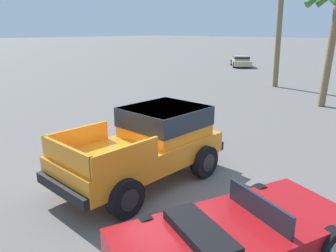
{
  "coord_description": "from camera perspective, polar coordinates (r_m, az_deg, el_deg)",
  "views": [
    {
      "loc": [
        5.74,
        -5.61,
        3.85
      ],
      "look_at": [
        -0.21,
        0.59,
        1.31
      ],
      "focal_mm": 35.0,
      "sensor_mm": 36.0,
      "label": 1
    }
  ],
  "objects": [
    {
      "name": "red_convertible_car",
      "position": [
        6.08,
        11.6,
        -18.19
      ],
      "size": [
        3.14,
        4.64,
        1.06
      ],
      "rotation": [
        0.0,
        0.0,
        -0.33
      ],
      "color": "#B21419",
      "rests_on": "ground_plane"
    },
    {
      "name": "orange_pickup_truck",
      "position": [
        8.59,
        -3.06,
        -2.46
      ],
      "size": [
        2.35,
        4.7,
        1.87
      ],
      "rotation": [
        0.0,
        0.0,
        0.01
      ],
      "color": "orange",
      "rests_on": "ground_plane"
    },
    {
      "name": "palm_tree_leaning",
      "position": [
        18.65,
        26.85,
        17.83
      ],
      "size": [
        2.87,
        2.98,
        6.35
      ],
      "color": "brown",
      "rests_on": "ground_plane"
    },
    {
      "name": "parked_car_tan",
      "position": [
        36.77,
        12.59,
        10.97
      ],
      "size": [
        3.98,
        4.33,
        1.13
      ],
      "rotation": [
        0.0,
        0.0,
        0.68
      ],
      "color": "tan",
      "rests_on": "ground_plane"
    },
    {
      "name": "ground_plane",
      "position": [
        8.9,
        -1.68,
        -9.17
      ],
      "size": [
        320.0,
        320.0,
        0.0
      ],
      "primitive_type": "plane",
      "color": "slate"
    }
  ]
}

